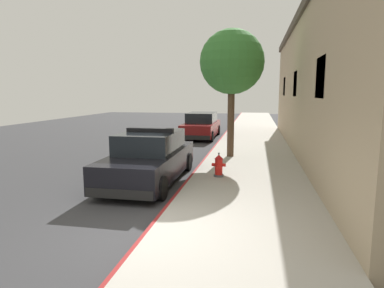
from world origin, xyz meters
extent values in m
cube|color=#353538|center=(-4.21, 10.00, -0.10)|extent=(29.99, 60.00, 0.20)
cube|color=#ADA89E|center=(1.79, 10.00, 0.08)|extent=(3.58, 60.00, 0.15)
cube|color=maroon|center=(-0.04, 10.00, 0.08)|extent=(0.08, 60.00, 0.15)
cube|color=tan|center=(6.29, 9.50, 2.88)|extent=(5.41, 21.27, 5.76)
cube|color=#473D33|center=(6.29, 9.50, 5.94)|extent=(5.65, 21.51, 0.36)
cube|color=black|center=(3.61, 3.55, 3.17)|extent=(0.06, 1.30, 1.10)
cube|color=black|center=(3.61, 9.50, 3.17)|extent=(0.06, 1.30, 1.10)
cube|color=black|center=(3.61, 15.46, 3.17)|extent=(0.06, 1.30, 1.10)
cube|color=black|center=(-1.28, 3.80, 0.58)|extent=(1.84, 4.80, 0.76)
cube|color=black|center=(-1.28, 3.95, 1.26)|extent=(1.64, 2.50, 0.60)
cube|color=black|center=(-1.28, 1.46, 0.32)|extent=(1.76, 0.16, 0.24)
cube|color=black|center=(-1.28, 6.14, 0.32)|extent=(1.76, 0.16, 0.24)
cylinder|color=black|center=(-2.14, 5.50, 0.32)|extent=(0.22, 0.64, 0.64)
cylinder|color=black|center=(-0.42, 5.50, 0.32)|extent=(0.22, 0.64, 0.64)
cylinder|color=black|center=(-2.14, 2.10, 0.32)|extent=(0.22, 0.64, 0.64)
cylinder|color=black|center=(-0.42, 2.10, 0.32)|extent=(0.22, 0.64, 0.64)
cube|color=black|center=(-1.28, 3.90, 1.62)|extent=(1.48, 0.20, 0.12)
cube|color=red|center=(-1.63, 3.90, 1.62)|extent=(0.44, 0.18, 0.11)
cube|color=#1E33E0|center=(-0.93, 3.90, 1.62)|extent=(0.44, 0.18, 0.11)
cube|color=maroon|center=(-1.40, 14.39, 0.58)|extent=(1.84, 4.80, 0.76)
cube|color=black|center=(-1.40, 14.54, 1.26)|extent=(1.64, 2.50, 0.60)
cube|color=black|center=(-1.40, 12.05, 0.32)|extent=(1.76, 0.16, 0.24)
cube|color=black|center=(-1.40, 16.73, 0.32)|extent=(1.76, 0.16, 0.24)
cylinder|color=black|center=(-2.26, 16.09, 0.32)|extent=(0.22, 0.64, 0.64)
cylinder|color=black|center=(-0.54, 16.09, 0.32)|extent=(0.22, 0.64, 0.64)
cylinder|color=black|center=(-2.26, 12.69, 0.32)|extent=(0.22, 0.64, 0.64)
cylinder|color=black|center=(-0.54, 12.69, 0.32)|extent=(0.22, 0.64, 0.64)
cylinder|color=#4C4C51|center=(0.83, 4.28, 0.18)|extent=(0.32, 0.32, 0.06)
cylinder|color=red|center=(0.83, 4.28, 0.46)|extent=(0.24, 0.24, 0.50)
cone|color=red|center=(0.83, 4.28, 0.78)|extent=(0.28, 0.28, 0.14)
cylinder|color=#4C4C51|center=(0.83, 4.28, 0.88)|extent=(0.05, 0.05, 0.06)
cylinder|color=red|center=(0.66, 4.28, 0.52)|extent=(0.10, 0.10, 0.10)
cylinder|color=red|center=(1.00, 4.28, 0.52)|extent=(0.10, 0.10, 0.10)
cylinder|color=red|center=(0.83, 4.10, 0.47)|extent=(0.13, 0.12, 0.13)
cylinder|color=brown|center=(0.93, 7.77, 1.62)|extent=(0.28, 0.28, 2.94)
sphere|color=#387A33|center=(0.93, 7.77, 4.00)|extent=(2.59, 2.59, 2.59)
camera|label=1|loc=(1.95, -5.88, 2.75)|focal=30.94mm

